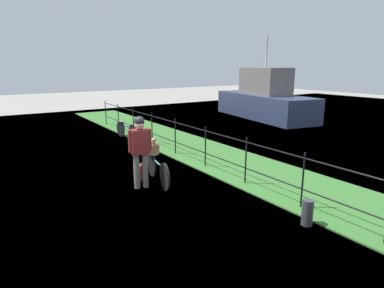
{
  "coord_description": "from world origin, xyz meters",
  "views": [
    {
      "loc": [
        6.34,
        -2.86,
        2.78
      ],
      "look_at": [
        -0.21,
        1.48,
        0.9
      ],
      "focal_mm": 30.73,
      "sensor_mm": 36.0,
      "label": 1
    }
  ],
  "objects": [
    {
      "name": "iron_fence",
      "position": [
        0.0,
        2.33,
        0.66
      ],
      "size": [
        18.04,
        0.04,
        1.15
      ],
      "color": "black",
      "rests_on": "ground"
    },
    {
      "name": "grass_strip",
      "position": [
        0.0,
        3.2,
        0.01
      ],
      "size": [
        27.0,
        2.4,
        0.03
      ],
      "primitive_type": "cube",
      "color": "#38702D",
      "rests_on": "ground"
    },
    {
      "name": "moored_boat_near",
      "position": [
        -6.36,
        10.23,
        0.97
      ],
      "size": [
        6.78,
        3.22,
        4.27
      ],
      "color": "#2D3856",
      "rests_on": "ground"
    },
    {
      "name": "cyclist_person",
      "position": [
        -0.35,
        0.16,
        1.0
      ],
      "size": [
        0.33,
        0.53,
        1.68
      ],
      "color": "slate",
      "rests_on": "ground"
    },
    {
      "name": "terrier_dog",
      "position": [
        -0.8,
        0.7,
        0.96
      ],
      "size": [
        0.32,
        0.19,
        0.18
      ],
      "color": "tan",
      "rests_on": "wooden_crate"
    },
    {
      "name": "mooring_bollard",
      "position": [
        2.98,
        1.83,
        0.24
      ],
      "size": [
        0.2,
        0.2,
        0.48
      ],
      "primitive_type": "cylinder",
      "color": "#38383D",
      "rests_on": "ground"
    },
    {
      "name": "wooden_crate",
      "position": [
        -0.82,
        0.7,
        0.76
      ],
      "size": [
        0.38,
        0.31,
        0.24
      ],
      "primitive_type": "cube",
      "rotation": [
        0.0,
        0.0,
        -0.19
      ],
      "color": "olive",
      "rests_on": "bicycle_main"
    },
    {
      "name": "backpack_on_paving",
      "position": [
        -0.84,
        0.3,
        0.2
      ],
      "size": [
        0.33,
        0.31,
        0.4
      ],
      "primitive_type": "cube",
      "rotation": [
        0.0,
        0.0,
        2.53
      ],
      "color": "maroon",
      "rests_on": "ground"
    },
    {
      "name": "bicycle_main",
      "position": [
        -0.44,
        0.63,
        0.34
      ],
      "size": [
        1.69,
        0.37,
        0.64
      ],
      "color": "black",
      "rests_on": "ground"
    },
    {
      "name": "ground_plane",
      "position": [
        0.0,
        0.0,
        0.0
      ],
      "size": [
        60.0,
        60.0,
        0.0
      ],
      "primitive_type": "plane",
      "color": "gray"
    },
    {
      "name": "bicycle_parked",
      "position": [
        -5.5,
        1.92,
        0.34
      ],
      "size": [
        1.69,
        0.21,
        0.64
      ],
      "color": "black",
      "rests_on": "ground"
    }
  ]
}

